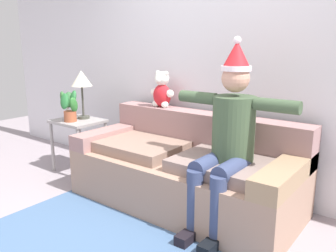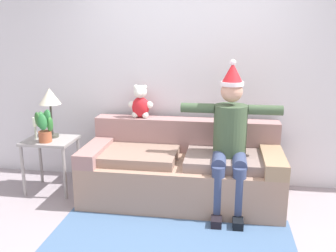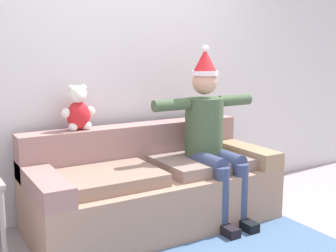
% 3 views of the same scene
% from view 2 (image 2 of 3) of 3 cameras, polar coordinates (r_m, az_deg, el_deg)
% --- Properties ---
extents(ground_plane, '(10.00, 10.00, 0.00)m').
position_cam_2_polar(ground_plane, '(3.36, 0.04, -17.85)').
color(ground_plane, '#9C9097').
extents(back_wall, '(7.00, 0.10, 2.70)m').
position_cam_2_polar(back_wall, '(4.41, 3.19, 8.54)').
color(back_wall, silver).
rests_on(back_wall, ground_plane).
extents(couch, '(2.09, 0.95, 0.82)m').
position_cam_2_polar(couch, '(4.10, 2.20, -6.63)').
color(couch, '#A27F6B').
rests_on(couch, ground_plane).
extents(person_seated, '(1.02, 0.77, 1.53)m').
position_cam_2_polar(person_seated, '(3.78, 9.48, -1.47)').
color(person_seated, '#3F553A').
rests_on(person_seated, ground_plane).
extents(teddy_bear, '(0.29, 0.17, 0.38)m').
position_cam_2_polar(teddy_bear, '(4.30, -4.24, 3.55)').
color(teddy_bear, red).
rests_on(teddy_bear, couch).
extents(side_table, '(0.55, 0.46, 0.61)m').
position_cam_2_polar(side_table, '(4.42, -17.56, -3.22)').
color(side_table, '#9D9898').
rests_on(side_table, ground_plane).
extents(table_lamp, '(0.24, 0.24, 0.56)m').
position_cam_2_polar(table_lamp, '(4.38, -17.65, 3.99)').
color(table_lamp, '#46483D').
rests_on(table_lamp, side_table).
extents(potted_plant, '(0.21, 0.26, 0.36)m').
position_cam_2_polar(potted_plant, '(4.25, -18.43, 0.07)').
color(potted_plant, '#A35334').
rests_on(potted_plant, side_table).
extents(candle_tall, '(0.04, 0.04, 0.25)m').
position_cam_2_polar(candle_tall, '(4.41, -19.71, 0.12)').
color(candle_tall, beige).
rests_on(candle_tall, side_table).
extents(area_rug, '(2.17, 1.37, 0.01)m').
position_cam_2_polar(area_rug, '(3.30, -0.17, -18.48)').
color(area_rug, '#48678F').
rests_on(area_rug, ground_plane).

